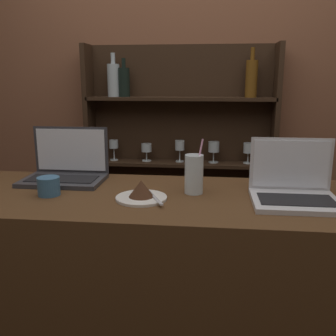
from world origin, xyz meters
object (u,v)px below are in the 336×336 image
Objects in this scene: laptop_near at (66,169)px; laptop_far at (294,189)px; cake_plate at (141,192)px; water_glass at (194,174)px; coffee_cup at (49,186)px.

laptop_far is (0.92, -0.18, -0.00)m from laptop_near.
water_glass is (0.19, 0.10, 0.05)m from cake_plate.
laptop_near reaches higher than cake_plate.
laptop_far is at bearing 4.88° from cake_plate.
cake_plate is 0.22m from water_glass.
water_glass is at bearing 9.34° from coffee_cup.
laptop_far is at bearing -8.22° from water_glass.
laptop_near is 1.79× the size of cake_plate.
laptop_near is 0.22m from coffee_cup.
water_glass is (0.56, -0.13, 0.03)m from laptop_near.
water_glass reaches higher than cake_plate.
laptop_far is 3.63× the size of coffee_cup.
laptop_near reaches higher than laptop_far.
cake_plate is (0.37, -0.23, -0.02)m from laptop_near.
laptop_far reaches higher than water_glass.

